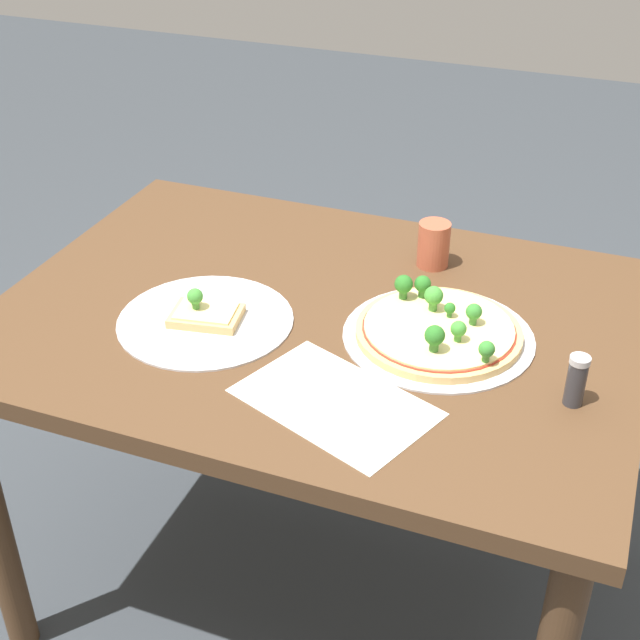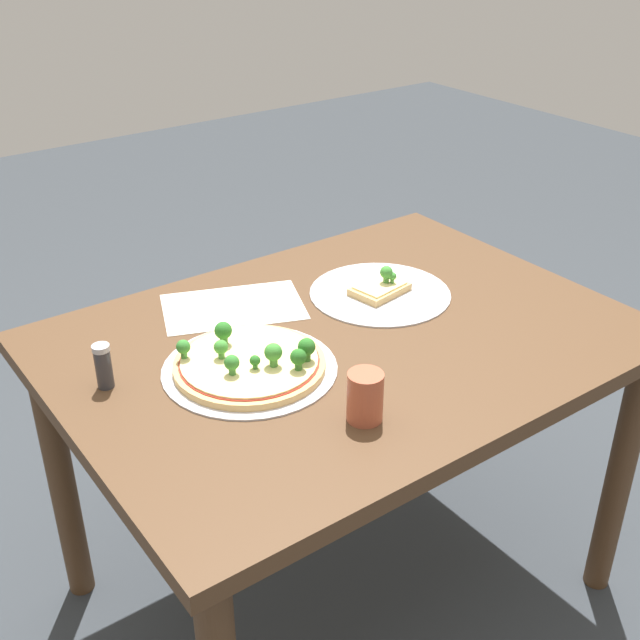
{
  "view_description": "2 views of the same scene",
  "coord_description": "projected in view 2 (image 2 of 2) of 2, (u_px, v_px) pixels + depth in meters",
  "views": [
    {
      "loc": [
        0.5,
        -1.28,
        1.57
      ],
      "look_at": [
        0.02,
        -0.05,
        0.73
      ],
      "focal_mm": 50.0,
      "sensor_mm": 36.0,
      "label": 1
    },
    {
      "loc": [
        0.87,
        1.12,
        1.53
      ],
      "look_at": [
        0.02,
        -0.05,
        0.73
      ],
      "focal_mm": 45.0,
      "sensor_mm": 36.0,
      "label": 2
    }
  ],
  "objects": [
    {
      "name": "paper_menu",
      "position": [
        233.0,
        307.0,
        1.74
      ],
      "size": [
        0.35,
        0.29,
        0.0
      ],
      "primitive_type": "cube",
      "rotation": [
        0.0,
        0.0,
        -0.37
      ],
      "color": "silver",
      "rests_on": "dining_table"
    },
    {
      "name": "pizza_tray_whole",
      "position": [
        250.0,
        363.0,
        1.52
      ],
      "size": [
        0.33,
        0.33,
        0.07
      ],
      "color": "silver",
      "rests_on": "dining_table"
    },
    {
      "name": "condiment_shaker",
      "position": [
        103.0,
        366.0,
        1.45
      ],
      "size": [
        0.03,
        0.03,
        0.09
      ],
      "color": "#333338",
      "rests_on": "dining_table"
    },
    {
      "name": "ground_plane",
      "position": [
        340.0,
        583.0,
        1.98
      ],
      "size": [
        8.0,
        8.0,
        0.0
      ],
      "primitive_type": "plane",
      "color": "#33383D"
    },
    {
      "name": "dining_table",
      "position": [
        344.0,
        374.0,
        1.68
      ],
      "size": [
        1.16,
        0.85,
        0.71
      ],
      "color": "#4C331E",
      "rests_on": "ground_plane"
    },
    {
      "name": "pizza_tray_slice",
      "position": [
        380.0,
        291.0,
        1.8
      ],
      "size": [
        0.32,
        0.32,
        0.06
      ],
      "color": "silver",
      "rests_on": "dining_table"
    },
    {
      "name": "drinking_cup",
      "position": [
        365.0,
        397.0,
        1.36
      ],
      "size": [
        0.06,
        0.06,
        0.09
      ],
      "primitive_type": "cylinder",
      "color": "#AD5138",
      "rests_on": "dining_table"
    }
  ]
}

